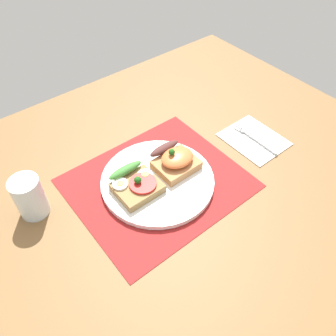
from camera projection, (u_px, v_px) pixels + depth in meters
The scene contains 8 objects.
ground_plane at pixel (158, 188), 78.54cm from camera, with size 120.00×90.00×3.20cm, color brown.
placemat at pixel (158, 183), 77.27cm from camera, with size 36.88×31.85×0.30cm, color maroon.
plate at pixel (158, 181), 76.70cm from camera, with size 25.28×25.28×1.26cm, color white.
sandwich_egg_tomato at pixel (136, 184), 73.24cm from camera, with size 9.38×9.67×4.09cm.
sandwich_salmon at pixel (175, 160), 77.35cm from camera, with size 9.34×9.27×5.74cm.
napkin at pixel (254, 139), 87.12cm from camera, with size 12.61×14.89×0.60cm, color white.
fork at pixel (253, 137), 86.85cm from camera, with size 1.62×14.15×0.32cm.
drinking_glass at pixel (30, 197), 68.77cm from camera, with size 6.02×6.02×9.35cm, color silver.
Camera 1 is at (-29.69, -40.72, 58.86)cm, focal length 36.67 mm.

